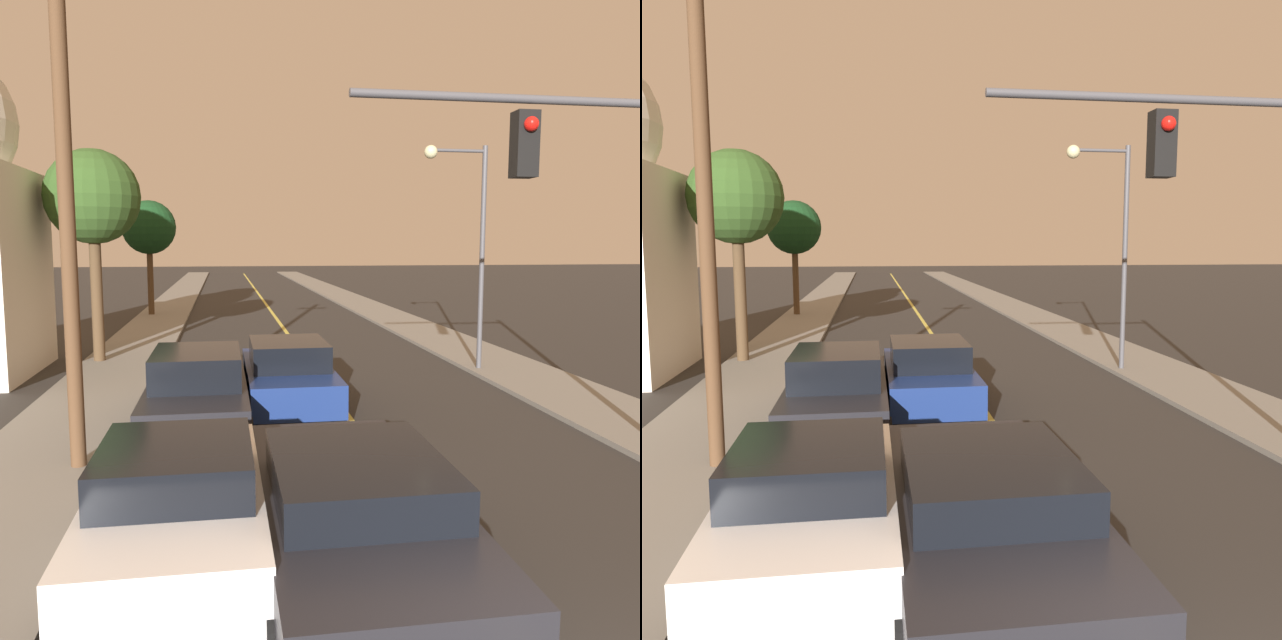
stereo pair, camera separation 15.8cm
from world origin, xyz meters
The scene contains 12 objects.
road_surface centered at (0.00, 36.00, 0.01)m, with size 8.52×80.00×0.01m.
sidewalk_left centered at (-5.51, 36.00, 0.06)m, with size 2.50×80.00×0.12m.
sidewalk_right centered at (5.51, 36.00, 0.06)m, with size 2.50×80.00×0.12m.
car_near_lane_front centered at (-1.19, 3.21, 0.76)m, with size 2.11×4.96×1.43m.
car_near_lane_second centered at (-1.19, 10.10, 0.82)m, with size 1.93×4.46×1.57m.
car_outer_lane_front centered at (-3.07, 3.54, 0.81)m, with size 1.92×4.01×1.53m.
car_outer_lane_second centered at (-3.07, 9.06, 0.79)m, with size 1.99×4.98×1.59m.
traffic_signal_mast centered at (3.28, 5.24, 4.08)m, with size 5.60×0.42×5.72m.
streetlamp_right centered at (4.15, 13.45, 4.15)m, with size 1.80×0.36×6.16m.
utility_pole_left centered at (-4.86, 6.94, 4.21)m, with size 1.60×0.24×7.86m.
tree_left_near centered at (-6.27, 16.26, 4.93)m, with size 2.76×2.76×6.26m.
tree_left_far centered at (-6.11, 28.88, 4.39)m, with size 2.64×2.64×5.64m.
Camera 2 is at (-2.39, -3.11, 3.61)m, focal length 35.00 mm.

